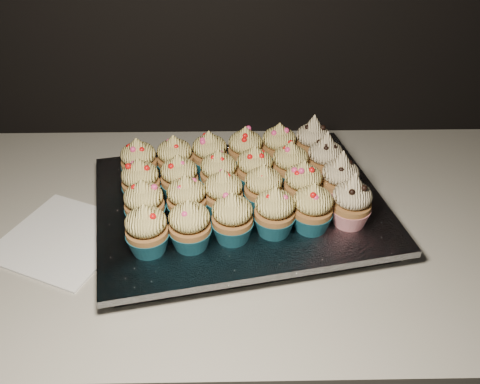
{
  "coord_description": "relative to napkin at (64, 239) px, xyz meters",
  "views": [
    {
      "loc": [
        0.02,
        0.99,
        1.46
      ],
      "look_at": [
        0.03,
        1.7,
        0.95
      ],
      "focal_mm": 40.0,
      "sensor_mm": 36.0,
      "label": 1
    }
  ],
  "objects": [
    {
      "name": "cupcake_17",
      "position": [
        0.43,
        0.12,
        0.07
      ],
      "size": [
        0.06,
        0.06,
        0.1
      ],
      "color": "red",
      "rests_on": "foil_lining"
    },
    {
      "name": "cupcake_22",
      "position": [
        0.36,
        0.17,
        0.07
      ],
      "size": [
        0.06,
        0.06,
        0.08
      ],
      "color": "#175A6D",
      "rests_on": "foil_lining"
    },
    {
      "name": "cupcake_7",
      "position": [
        0.2,
        0.01,
        0.07
      ],
      "size": [
        0.06,
        0.06,
        0.08
      ],
      "color": "#175A6D",
      "rests_on": "foil_lining"
    },
    {
      "name": "cupcake_20",
      "position": [
        0.23,
        0.14,
        0.07
      ],
      "size": [
        0.06,
        0.06,
        0.08
      ],
      "color": "#175A6D",
      "rests_on": "foil_lining"
    },
    {
      "name": "cupcake_13",
      "position": [
        0.19,
        0.07,
        0.07
      ],
      "size": [
        0.06,
        0.06,
        0.08
      ],
      "color": "#175A6D",
      "rests_on": "foil_lining"
    },
    {
      "name": "cupcake_23",
      "position": [
        0.42,
        0.18,
        0.07
      ],
      "size": [
        0.06,
        0.06,
        0.1
      ],
      "color": "red",
      "rests_on": "foil_lining"
    },
    {
      "name": "cupcake_12",
      "position": [
        0.12,
        0.06,
        0.07
      ],
      "size": [
        0.06,
        0.06,
        0.08
      ],
      "color": "#175A6D",
      "rests_on": "foil_lining"
    },
    {
      "name": "cupcake_10",
      "position": [
        0.39,
        0.04,
        0.07
      ],
      "size": [
        0.06,
        0.06,
        0.08
      ],
      "color": "#175A6D",
      "rests_on": "foil_lining"
    },
    {
      "name": "cupcake_21",
      "position": [
        0.3,
        0.16,
        0.07
      ],
      "size": [
        0.06,
        0.06,
        0.08
      ],
      "color": "#175A6D",
      "rests_on": "foil_lining"
    },
    {
      "name": "cupcake_11",
      "position": [
        0.45,
        0.06,
        0.07
      ],
      "size": [
        0.06,
        0.06,
        0.1
      ],
      "color": "red",
      "rests_on": "foil_lining"
    },
    {
      "name": "cupcake_4",
      "position": [
        0.39,
        -0.02,
        0.07
      ],
      "size": [
        0.06,
        0.06,
        0.08
      ],
      "color": "#175A6D",
      "rests_on": "foil_lining"
    },
    {
      "name": "cupcake_3",
      "position": [
        0.34,
        -0.03,
        0.07
      ],
      "size": [
        0.06,
        0.06,
        0.08
      ],
      "color": "#175A6D",
      "rests_on": "foil_lining"
    },
    {
      "name": "foil_lining",
      "position": [
        0.28,
        0.06,
        0.03
      ],
      "size": [
        0.53,
        0.45,
        0.01
      ],
      "primitive_type": "cube",
      "rotation": [
        0.0,
        0.0,
        0.2
      ],
      "color": "silver",
      "rests_on": "baking_tray"
    },
    {
      "name": "cupcake_18",
      "position": [
        0.11,
        0.12,
        0.07
      ],
      "size": [
        0.06,
        0.06,
        0.08
      ],
      "color": "#175A6D",
      "rests_on": "foil_lining"
    },
    {
      "name": "cupcake_1",
      "position": [
        0.21,
        -0.06,
        0.07
      ],
      "size": [
        0.06,
        0.06,
        0.08
      ],
      "color": "#175A6D",
      "rests_on": "foil_lining"
    },
    {
      "name": "cupcake_19",
      "position": [
        0.17,
        0.13,
        0.07
      ],
      "size": [
        0.06,
        0.06,
        0.08
      ],
      "color": "#175A6D",
      "rests_on": "foil_lining"
    },
    {
      "name": "cupcake_6",
      "position": [
        0.14,
        -0.0,
        0.07
      ],
      "size": [
        0.06,
        0.06,
        0.08
      ],
      "color": "#175A6D",
      "rests_on": "foil_lining"
    },
    {
      "name": "baking_tray",
      "position": [
        0.28,
        0.06,
        0.01
      ],
      "size": [
        0.49,
        0.41,
        0.02
      ],
      "primitive_type": "cube",
      "rotation": [
        0.0,
        0.0,
        0.2
      ],
      "color": "black",
      "rests_on": "worktop"
    },
    {
      "name": "cupcake_5",
      "position": [
        0.45,
        -0.01,
        0.07
      ],
      "size": [
        0.06,
        0.06,
        0.1
      ],
      "color": "red",
      "rests_on": "foil_lining"
    },
    {
      "name": "cupcake_2",
      "position": [
        0.27,
        -0.04,
        0.07
      ],
      "size": [
        0.06,
        0.06,
        0.08
      ],
      "color": "#175A6D",
      "rests_on": "foil_lining"
    },
    {
      "name": "cupcake_14",
      "position": [
        0.25,
        0.08,
        0.07
      ],
      "size": [
        0.06,
        0.06,
        0.08
      ],
      "color": "#175A6D",
      "rests_on": "foil_lining"
    },
    {
      "name": "cupcake_16",
      "position": [
        0.37,
        0.1,
        0.07
      ],
      "size": [
        0.06,
        0.06,
        0.08
      ],
      "color": "#175A6D",
      "rests_on": "foil_lining"
    },
    {
      "name": "worktop",
      "position": [
        0.25,
        0.05,
        -0.02
      ],
      "size": [
        2.44,
        0.64,
        0.04
      ],
      "primitive_type": "cube",
      "color": "beige",
      "rests_on": "cabinet"
    },
    {
      "name": "cupcake_9",
      "position": [
        0.32,
        0.04,
        0.07
      ],
      "size": [
        0.06,
        0.06,
        0.08
      ],
      "color": "#175A6D",
      "rests_on": "foil_lining"
    },
    {
      "name": "cupcake_8",
      "position": [
        0.26,
        0.02,
        0.07
      ],
      "size": [
        0.06,
        0.06,
        0.08
      ],
      "color": "#175A6D",
      "rests_on": "foil_lining"
    },
    {
      "name": "cupcake_0",
      "position": [
        0.15,
        -0.07,
        0.07
      ],
      "size": [
        0.06,
        0.06,
        0.08
      ],
      "color": "#175A6D",
      "rests_on": "foil_lining"
    },
    {
      "name": "cupcake_15",
      "position": [
        0.31,
        0.09,
        0.07
      ],
      "size": [
        0.06,
        0.06,
        0.08
      ],
      "color": "#175A6D",
      "rests_on": "foil_lining"
    },
    {
      "name": "napkin",
      "position": [
        0.0,
        0.0,
        0.0
      ],
      "size": [
        0.24,
        0.24,
        0.0
      ],
      "primitive_type": "cube",
      "rotation": [
        0.0,
        0.0,
        -0.43
      ],
      "color": "white",
      "rests_on": "worktop"
    }
  ]
}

